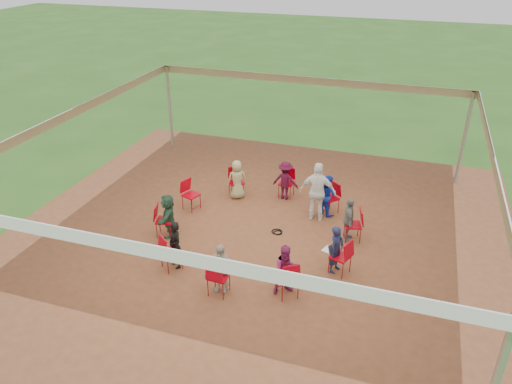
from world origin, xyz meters
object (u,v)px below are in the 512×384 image
(chair_7, at_px, (171,252))
(person_seated_4, at_px, (237,180))
(chair_4, at_px, (236,182))
(person_seated_1, at_px, (349,220))
(chair_8, at_px, (219,277))
(person_seated_0, at_px, (336,249))
(cable_coil, at_px, (277,232))
(chair_5, at_px, (191,195))
(chair_0, at_px, (340,257))
(chair_1, at_px, (353,225))
(person_seated_6, at_px, (175,245))
(person_seated_2, at_px, (327,195))
(person_seated_3, at_px, (285,181))
(person_seated_5, at_px, (168,215))
(person_seated_7, at_px, (221,268))
(chair_6, at_px, (164,220))
(chair_2, at_px, (330,198))
(chair_3, at_px, (286,183))
(person_seated_8, at_px, (286,270))
(laptop, at_px, (330,248))
(standing_person, at_px, (318,192))
(chair_9, at_px, (288,279))

(chair_7, relative_size, person_seated_4, 0.75)
(chair_4, height_order, person_seated_1, person_seated_1)
(chair_8, height_order, person_seated_0, person_seated_0)
(chair_8, bearing_deg, cable_coil, 81.93)
(chair_5, relative_size, person_seated_1, 0.75)
(chair_0, relative_size, chair_1, 1.00)
(person_seated_6, bearing_deg, person_seated_2, 90.00)
(person_seated_3, relative_size, cable_coil, 3.85)
(person_seated_5, bearing_deg, person_seated_6, 18.00)
(chair_4, relative_size, chair_7, 1.00)
(chair_8, distance_m, person_seated_0, 2.81)
(chair_1, relative_size, person_seated_7, 0.75)
(chair_6, bearing_deg, chair_8, 36.00)
(chair_2, xyz_separation_m, chair_7, (-3.04, -3.83, 0.00))
(chair_3, xyz_separation_m, person_seated_4, (-1.39, -0.51, 0.15))
(person_seated_4, bearing_deg, person_seated_0, 108.00)
(person_seated_7, bearing_deg, chair_1, 52.95)
(person_seated_5, height_order, person_seated_7, same)
(person_seated_3, distance_m, person_seated_8, 4.42)
(person_seated_8, bearing_deg, cable_coil, 76.83)
(person_seated_4, bearing_deg, person_seated_8, 90.00)
(chair_2, xyz_separation_m, laptop, (0.51, -2.67, 0.12))
(chair_7, xyz_separation_m, laptop, (3.54, 1.16, 0.12))
(chair_6, distance_m, person_seated_0, 4.54)
(chair_3, distance_m, person_seated_2, 1.49)
(chair_8, height_order, standing_person, standing_person)
(chair_2, height_order, person_seated_1, person_seated_1)
(person_seated_4, bearing_deg, chair_7, 52.95)
(chair_5, xyz_separation_m, person_seated_6, (0.85, -2.67, 0.15))
(chair_3, relative_size, chair_9, 1.00)
(chair_2, bearing_deg, chair_6, 72.00)
(chair_9, relative_size, person_seated_3, 0.75)
(chair_8, xyz_separation_m, person_seated_1, (2.34, 3.07, 0.15))
(person_seated_0, relative_size, person_seated_2, 1.00)
(person_seated_1, bearing_deg, chair_6, 90.00)
(chair_9, distance_m, standing_person, 3.49)
(person_seated_3, height_order, person_seated_5, same)
(person_seated_3, bearing_deg, cable_coil, 101.89)
(person_seated_6, xyz_separation_m, person_seated_7, (1.35, -0.50, 0.00))
(chair_4, xyz_separation_m, chair_7, (-0.16, -3.95, 0.00))
(person_seated_2, bearing_deg, chair_1, 166.43)
(chair_5, xyz_separation_m, person_seated_1, (4.53, -0.23, 0.15))
(chair_5, height_order, person_seated_7, person_seated_7)
(chair_8, bearing_deg, person_seated_1, 55.05)
(chair_1, height_order, person_seated_5, person_seated_5)
(chair_3, bearing_deg, chair_5, 36.00)
(chair_5, height_order, person_seated_2, person_seated_2)
(person_seated_1, bearing_deg, person_seated_4, 54.00)
(person_seated_1, height_order, standing_person, standing_person)
(laptop, bearing_deg, chair_9, 172.82)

